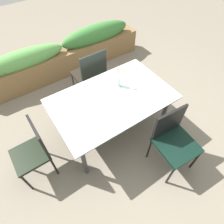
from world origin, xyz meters
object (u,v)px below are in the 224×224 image
at_px(chair_near_right, 173,138).
at_px(planter_box, 65,56).
at_px(chair_far_side, 91,73).
at_px(dining_table, 112,101).
at_px(chair_end_left, 34,149).
at_px(flower_vase, 119,80).

relative_size(chair_near_right, planter_box, 0.27).
bearing_deg(chair_far_side, dining_table, -99.75).
distance_m(dining_table, chair_end_left, 1.16).
bearing_deg(flower_vase, chair_end_left, -173.81).
bearing_deg(planter_box, dining_table, -92.03).
relative_size(chair_near_right, chair_end_left, 1.00).
distance_m(chair_end_left, planter_box, 2.16).
bearing_deg(dining_table, planter_box, 87.97).
bearing_deg(dining_table, chair_end_left, 179.95).
xyz_separation_m(chair_far_side, flower_vase, (0.08, -0.68, 0.31)).
bearing_deg(chair_end_left, dining_table, -90.83).
distance_m(chair_near_right, planter_box, 2.65).
bearing_deg(planter_box, chair_near_right, -83.34).
bearing_deg(chair_far_side, chair_end_left, -147.95).
distance_m(chair_near_right, chair_end_left, 1.74).
xyz_separation_m(chair_end_left, planter_box, (1.21, 1.78, -0.15)).
distance_m(chair_far_side, flower_vase, 0.75).
relative_size(dining_table, chair_end_left, 1.74).
distance_m(chair_far_side, chair_end_left, 1.52).
relative_size(chair_end_left, flower_vase, 3.00).
bearing_deg(planter_box, chair_end_left, -124.17).
bearing_deg(chair_near_right, chair_end_left, -24.72).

